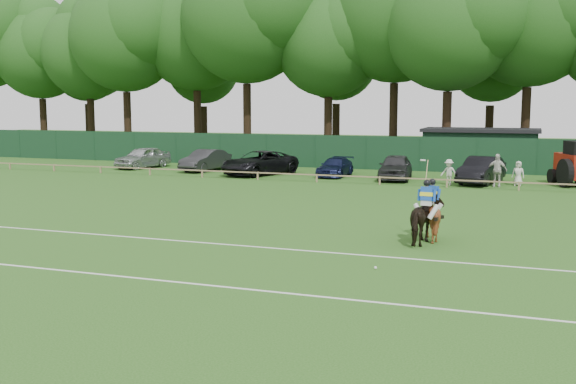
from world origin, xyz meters
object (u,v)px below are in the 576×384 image
at_px(polo_ball, 375,268).
at_px(sedan_grey, 205,160).
at_px(horse_chestnut, 431,217).
at_px(horse_dark, 426,220).
at_px(spectator_right, 518,173).
at_px(hatch_grey, 395,167).
at_px(spectator_mid, 497,170).
at_px(spectator_left, 449,172).
at_px(utility_shed, 480,149).
at_px(suv_black, 259,163).
at_px(sedan_silver, 143,157).
at_px(sedan_navy, 335,167).
at_px(estate_black, 481,170).

bearing_deg(polo_ball, sedan_grey, 126.28).
relative_size(horse_chestnut, polo_ball, 18.35).
height_order(horse_dark, spectator_right, horse_dark).
height_order(hatch_grey, spectator_mid, spectator_mid).
bearing_deg(sedan_grey, horse_chestnut, -38.35).
xyz_separation_m(horse_chestnut, spectator_left, (-1.29, 16.78, -0.05)).
relative_size(horse_dark, sedan_grey, 0.44).
xyz_separation_m(horse_chestnut, polo_ball, (-0.92, -5.10, -0.78)).
bearing_deg(spectator_mid, polo_ball, -93.31).
relative_size(spectator_right, utility_shed, 0.18).
relative_size(suv_black, spectator_mid, 3.02).
distance_m(sedan_silver, utility_shed, 25.43).
bearing_deg(hatch_grey, horse_dark, -81.71).
bearing_deg(utility_shed, polo_ball, -91.18).
relative_size(spectator_mid, utility_shed, 0.23).
xyz_separation_m(suv_black, spectator_right, (16.95, -0.56, -0.08)).
distance_m(horse_dark, spectator_left, 17.78).
distance_m(horse_dark, spectator_mid, 17.98).
height_order(sedan_grey, sedan_navy, sedan_grey).
relative_size(spectator_mid, polo_ball, 21.64).
distance_m(horse_dark, utility_shed, 28.54).
xyz_separation_m(estate_black, utility_shed, (-0.73, 9.25, 0.72)).
distance_m(spectator_left, polo_ball, 21.90).
xyz_separation_m(suv_black, polo_ball, (13.38, -23.51, -0.77)).
distance_m(spectator_right, polo_ball, 23.24).
relative_size(sedan_silver, sedan_grey, 1.01).
xyz_separation_m(horse_chestnut, suv_black, (-14.30, 18.41, -0.01)).
relative_size(horse_chestnut, spectator_left, 1.06).
bearing_deg(sedan_grey, suv_black, -5.73).
xyz_separation_m(horse_dark, spectator_mid, (1.52, 17.91, 0.11)).
height_order(sedan_grey, spectator_right, sedan_grey).
relative_size(suv_black, spectator_right, 3.97).
height_order(horse_chestnut, utility_shed, utility_shed).
bearing_deg(sedan_silver, spectator_mid, 6.90).
xyz_separation_m(horse_dark, utility_shed, (-0.19, 28.53, 0.67)).
height_order(polo_ball, utility_shed, utility_shed).
bearing_deg(horse_chestnut, spectator_left, -60.70).
distance_m(horse_dark, sedan_grey, 27.87).
bearing_deg(horse_chestnut, spectator_right, -73.53).
xyz_separation_m(sedan_silver, suv_black, (10.17, -1.45, 0.01)).
xyz_separation_m(horse_chestnut, utility_shed, (-0.25, 27.57, 0.71)).
height_order(sedan_silver, spectator_left, sedan_silver).
xyz_separation_m(horse_dark, hatch_grey, (-4.82, 19.56, -0.05)).
height_order(sedan_silver, spectator_mid, spectator_mid).
relative_size(estate_black, spectator_mid, 2.56).
bearing_deg(horse_dark, utility_shed, -87.31).
bearing_deg(spectator_right, suv_black, -171.47).
bearing_deg(spectator_right, hatch_grey, -175.34).
bearing_deg(sedan_navy, spectator_right, -6.05).
distance_m(horse_chestnut, spectator_right, 18.04).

